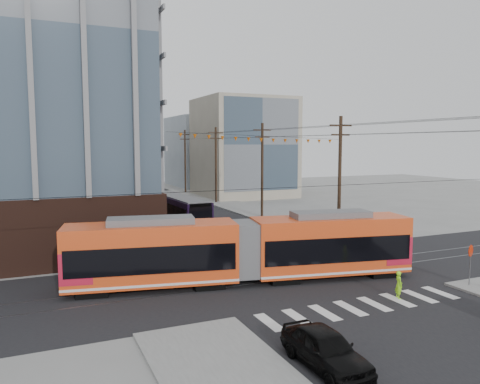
% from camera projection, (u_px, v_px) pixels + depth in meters
% --- Properties ---
extents(ground, '(160.00, 160.00, 0.00)m').
position_uv_depth(ground, '(330.00, 290.00, 27.67)').
color(ground, slate).
extents(bg_bldg_nw_near, '(18.00, 16.00, 18.00)m').
position_uv_depth(bg_bldg_nw_near, '(23.00, 141.00, 67.19)').
color(bg_bldg_nw_near, '#8C99A5').
rests_on(bg_bldg_nw_near, ground).
extents(bg_bldg_ne_near, '(14.00, 14.00, 16.00)m').
position_uv_depth(bg_bldg_ne_near, '(243.00, 147.00, 76.94)').
color(bg_bldg_ne_near, gray).
rests_on(bg_bldg_ne_near, ground).
extents(bg_bldg_nw_far, '(16.00, 18.00, 20.00)m').
position_uv_depth(bg_bldg_nw_far, '(42.00, 136.00, 86.48)').
color(bg_bldg_nw_far, gray).
rests_on(bg_bldg_nw_far, ground).
extents(bg_bldg_ne_far, '(16.00, 16.00, 14.00)m').
position_uv_depth(bg_bldg_ne_far, '(212.00, 152.00, 96.04)').
color(bg_bldg_ne_far, '#8C99A5').
rests_on(bg_bldg_ne_far, ground).
extents(utility_pole_far, '(0.30, 0.30, 11.00)m').
position_uv_depth(utility_pole_far, '(185.00, 162.00, 81.46)').
color(utility_pole_far, black).
rests_on(utility_pole_far, ground).
extents(streetcar, '(21.67, 7.11, 4.14)m').
position_uv_depth(streetcar, '(245.00, 250.00, 29.07)').
color(streetcar, '#D84417').
rests_on(streetcar, ground).
extents(city_bus, '(3.28, 12.21, 3.42)m').
position_uv_depth(city_bus, '(178.00, 212.00, 47.83)').
color(city_bus, black).
rests_on(city_bus, ground).
extents(black_sedan, '(1.88, 4.53, 1.54)m').
position_uv_depth(black_sedan, '(325.00, 348.00, 18.06)').
color(black_sedan, black).
rests_on(black_sedan, ground).
extents(parked_car_silver, '(3.16, 5.18, 1.61)m').
position_uv_depth(parked_car_silver, '(184.00, 243.00, 36.93)').
color(parked_car_silver, '#B3B7BE').
rests_on(parked_car_silver, ground).
extents(parked_car_white, '(2.92, 4.88, 1.33)m').
position_uv_depth(parked_car_white, '(167.00, 234.00, 41.66)').
color(parked_car_white, silver).
rests_on(parked_car_white, ground).
extents(parked_car_grey, '(3.73, 5.66, 1.45)m').
position_uv_depth(parked_car_grey, '(147.00, 223.00, 46.88)').
color(parked_car_grey, '#4F5053').
rests_on(parked_car_grey, ground).
extents(pedestrian, '(0.53, 0.66, 1.57)m').
position_uv_depth(pedestrian, '(399.00, 285.00, 26.14)').
color(pedestrian, '#98F71C').
rests_on(pedestrian, ground).
extents(stop_sign, '(0.96, 0.96, 2.44)m').
position_uv_depth(stop_sign, '(470.00, 267.00, 28.14)').
color(stop_sign, '#C01C00').
rests_on(stop_sign, ground).
extents(jersey_barrier, '(1.79, 3.87, 0.76)m').
position_uv_depth(jersey_barrier, '(333.00, 237.00, 41.47)').
color(jersey_barrier, gray).
rests_on(jersey_barrier, ground).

